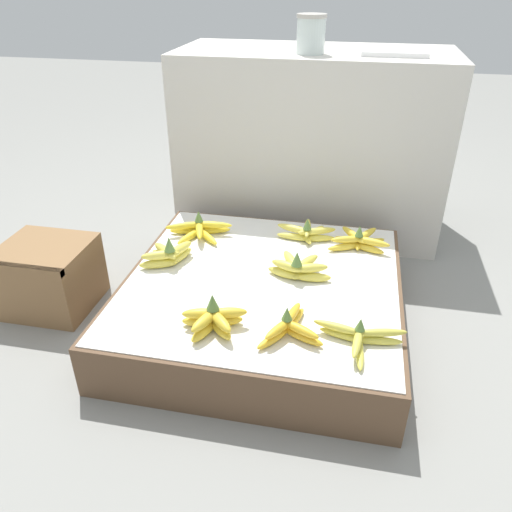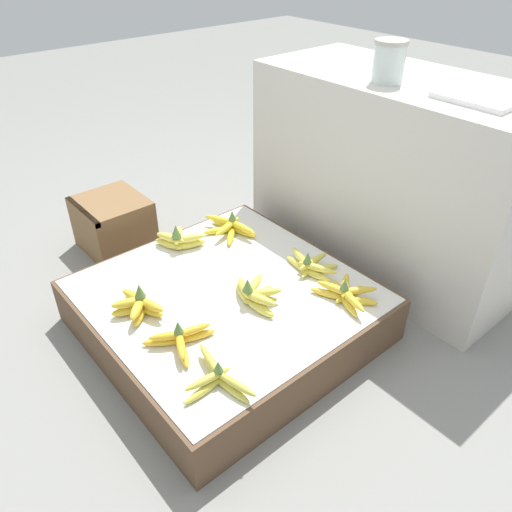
{
  "view_description": "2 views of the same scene",
  "coord_description": "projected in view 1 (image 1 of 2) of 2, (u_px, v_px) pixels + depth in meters",
  "views": [
    {
      "loc": [
        0.26,
        -1.37,
        1.08
      ],
      "look_at": [
        -0.03,
        0.03,
        0.24
      ],
      "focal_mm": 35.0,
      "sensor_mm": 36.0,
      "label": 1
    },
    {
      "loc": [
        1.12,
        -0.81,
        1.26
      ],
      "look_at": [
        0.1,
        0.05,
        0.36
      ],
      "focal_mm": 35.0,
      "sensor_mm": 36.0,
      "label": 2
    }
  ],
  "objects": [
    {
      "name": "ground_plane",
      "position": [
        262.0,
        321.0,
        1.74
      ],
      "size": [
        10.0,
        10.0,
        0.0
      ],
      "primitive_type": "plane",
      "color": "gray"
    },
    {
      "name": "display_platform",
      "position": [
        263.0,
        300.0,
        1.7
      ],
      "size": [
        0.9,
        0.9,
        0.18
      ],
      "color": "brown",
      "rests_on": "ground_plane"
    },
    {
      "name": "back_vendor_table",
      "position": [
        311.0,
        143.0,
        2.22
      ],
      "size": [
        1.14,
        0.52,
        0.78
      ],
      "color": "beige",
      "rests_on": "ground_plane"
    },
    {
      "name": "wooden_crate",
      "position": [
        49.0,
        276.0,
        1.77
      ],
      "size": [
        0.3,
        0.28,
        0.24
      ],
      "color": "olive",
      "rests_on": "ground_plane"
    },
    {
      "name": "banana_bunch_front_midleft",
      "position": [
        213.0,
        320.0,
        1.4
      ],
      "size": [
        0.19,
        0.14,
        0.11
      ],
      "color": "gold",
      "rests_on": "display_platform"
    },
    {
      "name": "banana_bunch_front_midright",
      "position": [
        290.0,
        327.0,
        1.39
      ],
      "size": [
        0.19,
        0.21,
        0.09
      ],
      "color": "gold",
      "rests_on": "display_platform"
    },
    {
      "name": "banana_bunch_front_right",
      "position": [
        359.0,
        337.0,
        1.35
      ],
      "size": [
        0.26,
        0.16,
        0.08
      ],
      "color": "gold",
      "rests_on": "display_platform"
    },
    {
      "name": "banana_bunch_middle_left",
      "position": [
        168.0,
        255.0,
        1.72
      ],
      "size": [
        0.16,
        0.17,
        0.11
      ],
      "color": "#DBCC4C",
      "rests_on": "display_platform"
    },
    {
      "name": "banana_bunch_middle_midright",
      "position": [
        298.0,
        268.0,
        1.65
      ],
      "size": [
        0.22,
        0.14,
        0.11
      ],
      "color": "#DBCC4C",
      "rests_on": "display_platform"
    },
    {
      "name": "banana_bunch_back_left",
      "position": [
        199.0,
        229.0,
        1.9
      ],
      "size": [
        0.25,
        0.17,
        0.1
      ],
      "color": "yellow",
      "rests_on": "display_platform"
    },
    {
      "name": "banana_bunch_back_midright",
      "position": [
        307.0,
        233.0,
        1.88
      ],
      "size": [
        0.23,
        0.16,
        0.09
      ],
      "color": "#DBCC4C",
      "rests_on": "display_platform"
    },
    {
      "name": "banana_bunch_back_right",
      "position": [
        359.0,
        241.0,
        1.82
      ],
      "size": [
        0.23,
        0.17,
        0.09
      ],
      "color": "gold",
      "rests_on": "display_platform"
    },
    {
      "name": "glass_jar",
      "position": [
        311.0,
        34.0,
        1.89
      ],
      "size": [
        0.11,
        0.11,
        0.14
      ],
      "color": "silver",
      "rests_on": "back_vendor_table"
    },
    {
      "name": "foam_tray_white",
      "position": [
        394.0,
        51.0,
        1.93
      ],
      "size": [
        0.25,
        0.22,
        0.02
      ],
      "color": "white",
      "rests_on": "back_vendor_table"
    }
  ]
}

